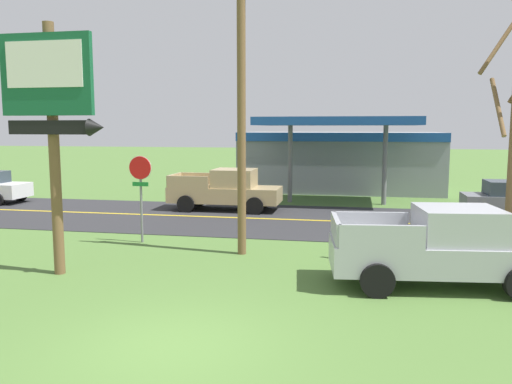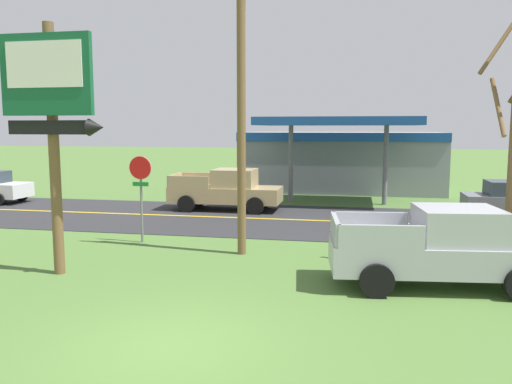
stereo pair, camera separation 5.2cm
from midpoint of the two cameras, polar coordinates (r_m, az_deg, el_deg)
The scene contains 9 objects.
ground_plane at distance 9.75m, azimuth -9.60°, elevation -16.46°, with size 180.00×180.00×0.00m, color #4C7033.
road_asphalt at distance 21.93m, azimuth 2.44°, elevation -3.05°, with size 140.00×8.00×0.02m, color #2B2B2D.
road_centre_line at distance 21.93m, azimuth 2.44°, elevation -3.01°, with size 126.00×0.20×0.01m, color gold.
motel_sign at distance 14.31m, azimuth -21.79°, elevation 8.89°, with size 2.77×0.54×6.54m.
stop_sign at distance 17.75m, azimuth -12.74°, elevation 0.95°, with size 0.80×0.08×2.95m.
utility_pole at distance 15.65m, azimuth -1.73°, elevation 11.19°, with size 2.13×0.26×9.31m.
gas_station at distance 32.35m, azimuth 9.25°, elevation 3.61°, with size 12.00×11.50×4.40m.
pickup_silver_parked_on_lawn at distance 13.46m, azimuth 19.68°, elevation -5.83°, with size 5.39×2.69×1.96m.
pickup_tan_on_road at distance 24.28m, azimuth -3.34°, elevation 0.21°, with size 5.20×2.24×1.96m.
Camera 1 is at (3.19, -8.35, 3.89)m, focal length 36.16 mm.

